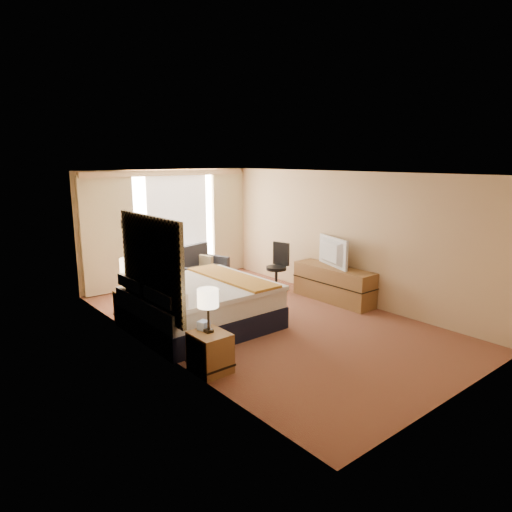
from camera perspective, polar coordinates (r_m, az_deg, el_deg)
floor at (r=8.26m, az=1.11°, el=-8.02°), size 4.20×7.00×0.02m
ceiling at (r=7.76m, az=1.19°, el=10.32°), size 4.20×7.00×0.02m
wall_back at (r=10.77m, az=-11.06°, el=3.65°), size 4.20×0.02×2.60m
wall_front at (r=5.79m, az=24.34°, el=-4.45°), size 4.20×0.02×2.60m
wall_left at (r=6.76m, az=-12.52°, el=-1.36°), size 0.02×7.00×2.60m
wall_right at (r=9.38m, az=10.95°, el=2.43°), size 0.02×7.00×2.60m
headboard at (r=6.96m, az=-12.97°, el=-1.17°), size 0.06×1.85×1.50m
nightstand_left at (r=6.33m, az=-5.76°, el=-11.87°), size 0.45×0.52×0.55m
nightstand_right at (r=8.40m, az=-15.33°, el=-6.13°), size 0.45×0.52×0.55m
media_dresser at (r=9.39m, az=9.66°, el=-3.46°), size 0.50×1.80×0.70m
window at (r=10.86m, az=-9.83°, el=3.87°), size 2.30×0.02×2.30m
curtains at (r=10.65m, az=-10.81°, el=4.16°), size 4.12×0.19×2.56m
bed at (r=7.88m, az=-6.98°, el=-6.06°), size 2.23×2.04×1.08m
loveseat at (r=10.40m, az=-7.52°, el=-2.17°), size 1.60×1.15×0.90m
floor_lamp at (r=9.18m, az=-15.75°, el=1.33°), size 0.21×0.21×1.69m
desk_chair at (r=10.00m, az=2.73°, el=-1.65°), size 0.51×0.51×1.04m
lamp_left at (r=6.10m, az=-6.04°, el=-5.36°), size 0.29×0.29×0.61m
lamp_right at (r=8.12m, az=-15.65°, el=-1.25°), size 0.29×0.29×0.62m
tissue_box at (r=6.33m, az=-6.58°, el=-8.60°), size 0.17×0.17×0.12m
telephone at (r=8.35m, az=-15.17°, el=-4.03°), size 0.18×0.15×0.07m
television at (r=9.27m, az=9.06°, el=0.48°), size 0.46×1.02×0.60m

